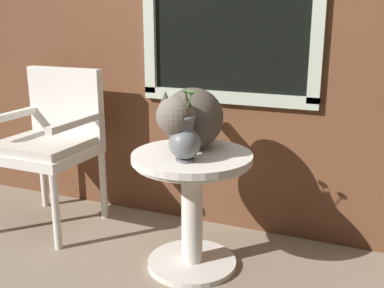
{
  "coord_description": "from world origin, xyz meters",
  "views": [
    {
      "loc": [
        1.09,
        -1.85,
        1.29
      ],
      "look_at": [
        0.23,
        0.18,
        0.67
      ],
      "focal_mm": 43.24,
      "sensor_mm": 36.0,
      "label": 1
    }
  ],
  "objects_px": {
    "wicker_side_table": "(192,190)",
    "cat": "(191,118)",
    "wicker_chair": "(52,137)",
    "pewter_vase_with_ivy": "(185,140)"
  },
  "relations": [
    {
      "from": "wicker_side_table",
      "to": "pewter_vase_with_ivy",
      "type": "xyz_separation_m",
      "value": [
        0.02,
        -0.13,
        0.3
      ]
    },
    {
      "from": "wicker_side_table",
      "to": "wicker_chair",
      "type": "height_order",
      "value": "wicker_chair"
    },
    {
      "from": "cat",
      "to": "pewter_vase_with_ivy",
      "type": "bearing_deg",
      "value": -74.53
    },
    {
      "from": "wicker_side_table",
      "to": "cat",
      "type": "distance_m",
      "value": 0.37
    },
    {
      "from": "wicker_chair",
      "to": "cat",
      "type": "relative_size",
      "value": 1.41
    },
    {
      "from": "wicker_side_table",
      "to": "cat",
      "type": "bearing_deg",
      "value": 117.29
    },
    {
      "from": "cat",
      "to": "wicker_chair",
      "type": "bearing_deg",
      "value": 174.12
    },
    {
      "from": "pewter_vase_with_ivy",
      "to": "wicker_chair",
      "type": "bearing_deg",
      "value": 163.68
    },
    {
      "from": "wicker_chair",
      "to": "cat",
      "type": "height_order",
      "value": "wicker_chair"
    },
    {
      "from": "cat",
      "to": "pewter_vase_with_ivy",
      "type": "distance_m",
      "value": 0.22
    }
  ]
}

